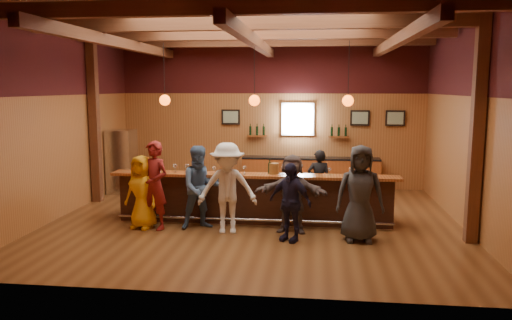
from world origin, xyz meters
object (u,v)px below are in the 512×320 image
Objects in this scene: customer_denim at (201,187)px; customer_navy at (290,202)px; bartender at (319,181)px; bar_counter at (256,197)px; stainless_fridge at (122,162)px; back_bar_cabinet at (310,173)px; customer_redvest at (155,185)px; customer_white at (227,188)px; customer_orange at (142,192)px; customer_dark at (360,194)px; customer_brown at (292,194)px; bottle_a at (270,168)px; ice_bucket at (274,168)px.

customer_denim reaches higher than customer_navy.
bar_counter is at bearing 28.39° from bartender.
customer_denim is (3.03, -3.26, -0.01)m from stainless_fridge.
customer_redvest reaches higher than back_bar_cabinet.
customer_denim is 0.68m from customer_white.
customer_orange is (1.79, -3.40, -0.12)m from stainless_fridge.
bar_counter is 2.52m from customer_orange.
stainless_fridge is 0.96× the size of customer_redvest.
customer_navy is (0.84, -1.46, 0.25)m from bar_counter.
customer_dark is (1.35, 0.15, 0.17)m from customer_navy.
back_bar_cabinet is 5.73m from customer_orange.
back_bar_cabinet is at bearing 11.93° from stainless_fridge.
customer_dark is (4.23, -0.35, 0.01)m from customer_redvest.
back_bar_cabinet is 4.46m from customer_brown.
stainless_fridge is at bearing 148.80° from bottle_a.
back_bar_cabinet is 17.00× the size of ice_bucket.
back_bar_cabinet is 2.22× the size of stainless_fridge.
customer_redvest is at bearing -163.68° from ice_bucket.
customer_dark is at bearing 20.35° from customer_redvest.
customer_white is 1.33m from customer_brown.
customer_redvest is at bearing -163.15° from bottle_a.
ice_bucket is (-0.99, -1.05, 0.47)m from bartender.
customer_denim is 1.09× the size of customer_brown.
bartender is 6.48× the size of ice_bucket.
back_bar_cabinet is at bearing 69.15° from customer_orange.
bar_counter is 3.36× the size of customer_white.
bartender is (3.45, 1.77, -0.18)m from customer_redvest.
stainless_fridge reaches higher than bottle_a.
customer_navy is (-0.34, -5.03, 0.30)m from back_bar_cabinet.
customer_orange is at bearing 167.46° from customer_white.
back_bar_cabinet is 2.58× the size of customer_navy.
customer_white is 7.97× the size of ice_bucket.
bottle_a is at bearing 148.85° from customer_dark.
customer_brown is (-0.33, -4.44, 0.34)m from back_bar_cabinet.
customer_brown is at bearing 0.44° from customer_white.
ice_bucket is at bearing 31.37° from customer_orange.
customer_brown is (0.85, -0.87, 0.29)m from bar_counter.
stainless_fridge reaches higher than ice_bucket.
bottle_a is at bearing -3.29° from customer_denim.
bartender is at bearing 52.31° from customer_redvest.
customer_orange is at bearing -62.20° from stainless_fridge.
stainless_fridge reaches higher than back_bar_cabinet.
customer_redvest is 0.99× the size of customer_dark.
customer_white reaches higher than bar_counter.
customer_redvest is 1.06× the size of customer_denim.
customer_dark is at bearing -13.69° from customer_white.
bar_counter is at bearing 147.81° from customer_dark.
ice_bucket is (2.75, 0.71, 0.44)m from customer_orange.
customer_redvest is at bearing 167.29° from customer_white.
customer_navy is at bearing -25.06° from customer_white.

